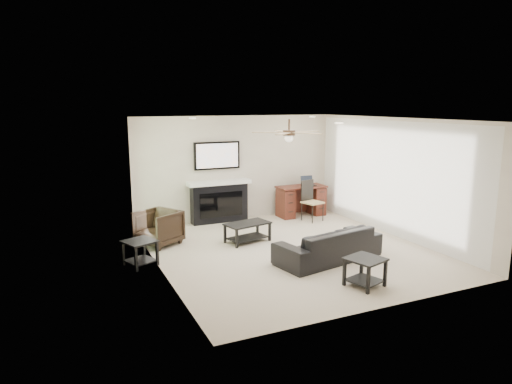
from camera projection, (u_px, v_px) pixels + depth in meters
room_shell at (298, 163)px, 8.61m from camera, size 5.50×5.54×2.52m
sofa at (328, 244)px, 8.20m from camera, size 2.13×1.16×0.59m
armchair at (158, 228)px, 9.07m from camera, size 1.05×1.04×0.70m
coffee_table at (248, 232)px, 9.29m from camera, size 0.99×0.68×0.40m
end_table_near at (365, 272)px, 7.04m from camera, size 0.65×0.65×0.45m
end_table_left at (140, 253)px, 7.93m from camera, size 0.65×0.65×0.45m
fireplace_unit at (219, 183)px, 10.71m from camera, size 1.52×0.34×1.91m
desk at (301, 201)px, 11.42m from camera, size 1.22×0.56×0.76m
desk_chair at (313, 201)px, 10.91m from camera, size 0.52×0.53×0.97m
laptop at (309, 181)px, 11.39m from camera, size 0.33×0.24×0.23m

